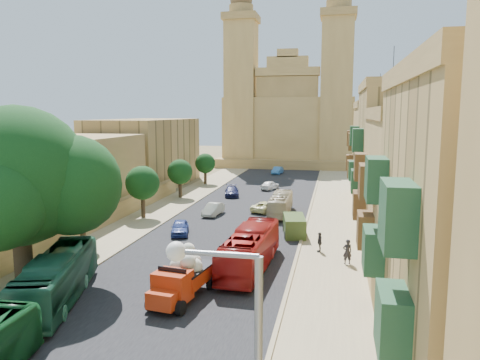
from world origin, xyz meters
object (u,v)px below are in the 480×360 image
at_px(car_white_b, 270,185).
at_px(street_tree_c, 180,172).
at_px(street_tree_b, 142,183).
at_px(pedestrian_a, 347,252).
at_px(street_tree_d, 205,164).
at_px(red_truck, 182,276).
at_px(car_white_a, 213,209).
at_px(pedestrian_c, 320,242).
at_px(bus_cream_east, 280,204).
at_px(bus_red_east, 250,249).
at_px(bus_green_north, 57,278).
at_px(car_cream, 266,207).
at_px(car_blue_b, 277,170).
at_px(car_dkblue, 232,191).
at_px(car_blue_a, 180,227).
at_px(street_tree_a, 82,214).
at_px(olive_pickup, 294,226).
at_px(church, 290,120).
at_px(ficus_tree, 20,181).

bearing_deg(car_white_b, street_tree_c, 56.55).
relative_size(street_tree_b, pedestrian_a, 2.95).
bearing_deg(street_tree_d, red_truck, -75.91).
bearing_deg(car_white_b, car_white_a, 96.18).
xyz_separation_m(street_tree_b, car_white_a, (6.95, 2.53, -3.03)).
bearing_deg(pedestrian_c, bus_cream_east, -165.96).
xyz_separation_m(bus_red_east, car_white_b, (-3.44, 34.52, -0.80)).
height_order(bus_green_north, bus_cream_east, bus_green_north).
bearing_deg(bus_red_east, red_truck, 66.46).
bearing_deg(car_cream, car_blue_b, -61.17).
xyz_separation_m(car_dkblue, pedestrian_a, (14.36, -25.69, 0.28)).
distance_m(street_tree_b, car_cream, 13.78).
height_order(car_blue_a, car_white_a, car_blue_a).
relative_size(street_tree_a, pedestrian_c, 2.78).
relative_size(olive_pickup, pedestrian_a, 2.36).
height_order(street_tree_c, car_blue_b, street_tree_c).
distance_m(car_blue_a, car_white_b, 26.81).
relative_size(church, car_blue_a, 9.58).
distance_m(bus_red_east, car_blue_b, 52.14).
bearing_deg(street_tree_d, street_tree_a, -90.00).
height_order(bus_cream_east, car_white_b, bus_cream_east).
relative_size(church, car_dkblue, 8.12).
bearing_deg(bus_cream_east, street_tree_d, -55.09).
height_order(red_truck, car_blue_b, red_truck).
height_order(red_truck, car_dkblue, red_truck).
xyz_separation_m(street_tree_c, red_truck, (11.05, -32.05, -1.93)).
bearing_deg(street_tree_b, pedestrian_a, -28.87).
distance_m(red_truck, car_white_b, 40.62).
xyz_separation_m(car_cream, pedestrian_a, (8.45, -16.86, 0.35)).
height_order(street_tree_d, car_blue_b, street_tree_d).
bearing_deg(church, bus_red_east, -86.66).
relative_size(bus_green_north, car_dkblue, 2.29).
distance_m(car_cream, car_white_b, 15.24).
xyz_separation_m(car_blue_b, pedestrian_c, (9.15, -46.77, 0.16)).
bearing_deg(street_tree_b, red_truck, -61.13).
distance_m(ficus_tree, street_tree_a, 8.87).
relative_size(pedestrian_a, pedestrian_c, 1.16).
bearing_deg(car_cream, pedestrian_c, 138.07).
xyz_separation_m(street_tree_a, car_blue_a, (6.06, 6.13, -2.33)).
height_order(street_tree_a, bus_cream_east, street_tree_a).
distance_m(street_tree_a, car_cream, 21.45).
distance_m(ficus_tree, street_tree_b, 20.24).
height_order(car_dkblue, pedestrian_c, pedestrian_c).
relative_size(street_tree_c, bus_cream_east, 0.60).
height_order(bus_red_east, car_blue_b, bus_red_east).
bearing_deg(ficus_tree, street_tree_a, 94.31).
height_order(street_tree_a, car_white_b, street_tree_a).
bearing_deg(olive_pickup, car_white_a, 144.86).
xyz_separation_m(street_tree_a, bus_red_east, (14.00, -1.96, -1.53)).
bearing_deg(pedestrian_a, olive_pickup, -77.27).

